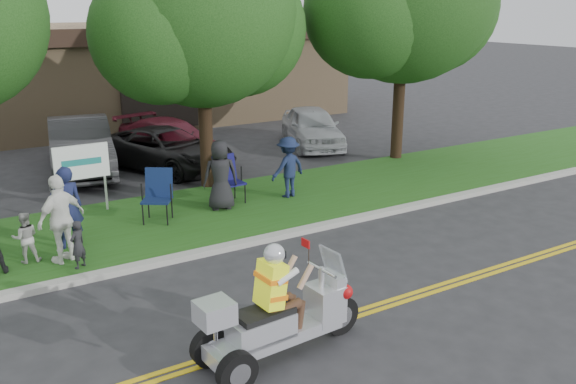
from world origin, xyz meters
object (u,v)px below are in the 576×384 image
spectator_adult_right (61,219)px  parked_car_far_right (312,127)px  trike_scooter (277,319)px  parked_car_mid (166,149)px  lawn_chair_b (227,176)px  lawn_chair_a (158,192)px  spectator_adult_left (67,207)px  parked_car_right (171,141)px  parked_car_left (81,146)px

spectator_adult_right → parked_car_far_right: (9.72, 6.14, -0.26)m
trike_scooter → parked_car_mid: bearing=73.6°
trike_scooter → parked_car_mid: 10.92m
spectator_adult_right → lawn_chair_b: bearing=175.7°
lawn_chair_a → spectator_adult_right: bearing=-117.4°
lawn_chair_a → lawn_chair_b: (1.93, 0.39, -0.01)m
lawn_chair_b → spectator_adult_left: spectator_adult_left is taller
spectator_adult_left → lawn_chair_b: bearing=-165.5°
lawn_chair_a → parked_car_far_right: parked_car_far_right is taller
trike_scooter → parked_car_mid: trike_scooter is taller
trike_scooter → lawn_chair_b: bearing=65.9°
lawn_chair_a → parked_car_right: size_ratio=0.26×
parked_car_far_right → parked_car_right: bearing=-167.1°
lawn_chair_a → parked_car_left: bearing=127.6°
trike_scooter → spectator_adult_right: bearing=107.1°
parked_car_right → lawn_chair_b: bearing=-108.9°
parked_car_left → parked_car_far_right: (7.79, -0.66, -0.10)m
trike_scooter → spectator_adult_right: 5.22m
parked_car_left → parked_car_right: bearing=9.4°
lawn_chair_a → parked_car_left: 5.48m
lawn_chair_b → parked_car_right: size_ratio=0.26×
trike_scooter → parked_car_far_right: bearing=50.5°
lawn_chair_b → parked_car_right: parked_car_right is taller
parked_car_mid → parked_car_far_right: (5.50, 0.33, 0.07)m
trike_scooter → parked_car_left: 11.66m
parked_car_far_right → spectator_adult_left: bearing=-130.2°
spectator_adult_left → parked_car_left: 6.33m
parked_car_left → parked_car_far_right: bearing=5.5°
trike_scooter → parked_car_right: trike_scooter is taller
spectator_adult_right → spectator_adult_left: bearing=-136.2°
spectator_adult_left → parked_car_far_right: bearing=-150.0°
spectator_adult_left → trike_scooter: bearing=106.4°
lawn_chair_b → spectator_adult_right: spectator_adult_right is taller
lawn_chair_a → parked_car_far_right: 8.79m
trike_scooter → parked_car_right: (2.86, 11.61, 0.04)m
lawn_chair_a → parked_car_mid: bearing=100.6°
parked_car_mid → parked_car_right: 1.07m
lawn_chair_a → parked_car_mid: size_ratio=0.26×
spectator_adult_left → spectator_adult_right: (-0.25, -0.69, 0.01)m
lawn_chair_a → spectator_adult_right: (-2.36, -1.33, 0.19)m
trike_scooter → spectator_adult_left: (-1.62, 5.55, 0.34)m
trike_scooter → lawn_chair_a: (0.49, 6.19, 0.16)m
lawn_chair_b → parked_car_left: 5.59m
lawn_chair_a → parked_car_far_right: bearing=66.3°
spectator_adult_right → parked_car_far_right: bearing=-174.0°
parked_car_left → parked_car_right: parked_car_left is taller
parked_car_left → spectator_adult_left: bearing=-95.1°
trike_scooter → parked_car_left: trike_scooter is taller
spectator_adult_right → parked_car_mid: bearing=-152.3°
spectator_adult_left → lawn_chair_a: bearing=-163.1°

